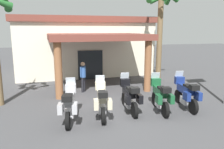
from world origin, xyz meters
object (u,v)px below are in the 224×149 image
(motorcycle_cream, at_px, (102,101))
(motorcycle_black, at_px, (130,96))
(motorcycle_green, at_px, (160,96))
(pedestrian, at_px, (83,75))
(motorcycle_silver, at_px, (69,105))
(motorcycle_blue, at_px, (186,94))
(motel_building, at_px, (84,45))
(palm_tree_near_portico, at_px, (160,16))

(motorcycle_cream, relative_size, motorcycle_black, 1.00)
(motorcycle_green, bearing_deg, pedestrian, 44.81)
(motorcycle_silver, distance_m, pedestrian, 4.32)
(motorcycle_blue, bearing_deg, motorcycle_cream, 97.87)
(motel_building, relative_size, motorcycle_cream, 4.94)
(pedestrian, bearing_deg, motorcycle_green, -14.51)
(motel_building, bearing_deg, motorcycle_silver, -103.11)
(motorcycle_blue, bearing_deg, motorcycle_green, 99.80)
(motorcycle_black, distance_m, motorcycle_blue, 2.67)
(motorcycle_black, bearing_deg, palm_tree_near_portico, -33.57)
(pedestrian, bearing_deg, motel_building, 121.64)
(motorcycle_silver, height_order, motorcycle_cream, same)
(motorcycle_silver, xyz_separation_m, motorcycle_cream, (1.33, 0.12, 0.00))
(motel_building, relative_size, motorcycle_green, 4.95)
(motel_building, height_order, motorcycle_silver, motel_building)
(motorcycle_black, bearing_deg, motorcycle_green, -100.28)
(motorcycle_silver, bearing_deg, pedestrian, -5.14)
(pedestrian, bearing_deg, motorcycle_silver, -64.85)
(motorcycle_silver, height_order, palm_tree_near_portico, palm_tree_near_portico)
(motorcycle_blue, distance_m, palm_tree_near_portico, 7.08)
(motorcycle_black, relative_size, pedestrian, 1.25)
(motorcycle_green, xyz_separation_m, palm_tree_near_portico, (2.85, 5.84, 3.78))
(motel_building, bearing_deg, pedestrian, -100.43)
(pedestrian, height_order, palm_tree_near_portico, palm_tree_near_portico)
(motorcycle_cream, distance_m, palm_tree_near_portico, 8.84)
(motorcycle_silver, relative_size, motorcycle_cream, 1.00)
(palm_tree_near_portico, bearing_deg, motorcycle_black, -127.19)
(motorcycle_cream, bearing_deg, pedestrian, 11.14)
(motorcycle_green, height_order, pedestrian, pedestrian)
(motorcycle_cream, distance_m, pedestrian, 4.05)
(pedestrian, bearing_deg, motorcycle_blue, -3.38)
(motel_building, distance_m, motorcycle_cream, 10.25)
(pedestrian, bearing_deg, motorcycle_black, -27.44)
(motorcycle_cream, bearing_deg, motorcycle_silver, 103.75)
(motel_building, distance_m, motorcycle_silver, 10.55)
(motorcycle_blue, xyz_separation_m, pedestrian, (-4.15, 4.03, 0.33))
(motel_building, xyz_separation_m, pedestrian, (-0.97, -6.06, -1.29))
(motorcycle_green, relative_size, pedestrian, 1.24)
(motel_building, xyz_separation_m, motorcycle_blue, (3.19, -10.08, -1.62))
(palm_tree_near_portico, bearing_deg, pedestrian, -162.74)
(motorcycle_blue, height_order, pedestrian, pedestrian)
(motorcycle_black, bearing_deg, motorcycle_blue, -92.46)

